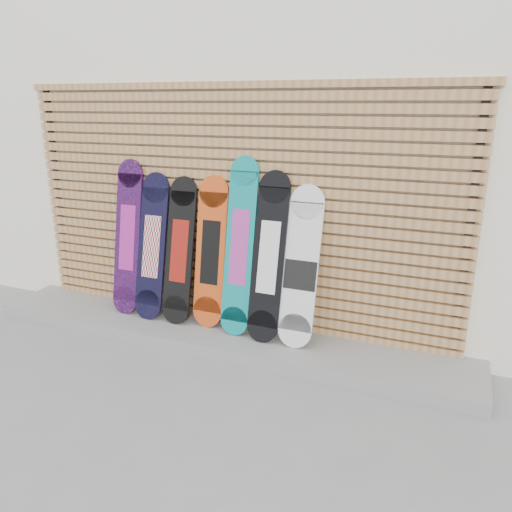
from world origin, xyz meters
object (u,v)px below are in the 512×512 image
at_px(snowboard_0, 128,238).
at_px(snowboard_5, 269,257).
at_px(snowboard_4, 240,247).
at_px(snowboard_2, 180,251).
at_px(snowboard_1, 152,247).
at_px(snowboard_3, 211,253).
at_px(snowboard_6, 301,268).

height_order(snowboard_0, snowboard_5, snowboard_0).
bearing_deg(snowboard_4, snowboard_2, 179.83).
bearing_deg(snowboard_5, snowboard_2, 178.74).
bearing_deg(snowboard_1, snowboard_0, 177.31).
height_order(snowboard_3, snowboard_5, snowboard_5).
distance_m(snowboard_1, snowboard_4, 0.92).
bearing_deg(snowboard_3, snowboard_4, -5.85).
xyz_separation_m(snowboard_1, snowboard_4, (0.92, 0.00, 0.09)).
relative_size(snowboard_0, snowboard_2, 1.10).
bearing_deg(snowboard_1, snowboard_3, 3.16).
distance_m(snowboard_0, snowboard_1, 0.29).
height_order(snowboard_0, snowboard_3, snowboard_0).
xyz_separation_m(snowboard_0, snowboard_3, (0.89, 0.02, -0.05)).
distance_m(snowboard_3, snowboard_4, 0.32).
distance_m(snowboard_4, snowboard_6, 0.58).
bearing_deg(snowboard_1, snowboard_4, 0.15).
relative_size(snowboard_2, snowboard_5, 0.93).
xyz_separation_m(snowboard_0, snowboard_4, (1.20, -0.01, 0.04)).
height_order(snowboard_3, snowboard_4, snowboard_4).
relative_size(snowboard_0, snowboard_6, 1.10).
height_order(snowboard_2, snowboard_4, snowboard_4).
bearing_deg(snowboard_0, snowboard_6, -0.79).
xyz_separation_m(snowboard_4, snowboard_6, (0.57, -0.01, -0.12)).
bearing_deg(snowboard_0, snowboard_5, -1.11).
relative_size(snowboard_0, snowboard_4, 0.95).
relative_size(snowboard_1, snowboard_4, 0.88).
relative_size(snowboard_3, snowboard_5, 0.95).
bearing_deg(snowboard_2, snowboard_4, -0.17).
bearing_deg(snowboard_0, snowboard_2, -0.88).
relative_size(snowboard_2, snowboard_6, 1.00).
distance_m(snowboard_5, snowboard_6, 0.30).
distance_m(snowboard_1, snowboard_2, 0.30).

